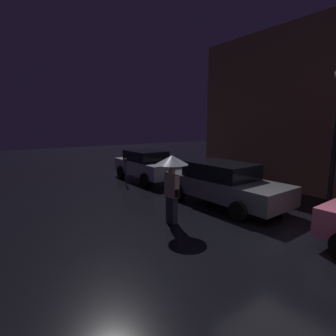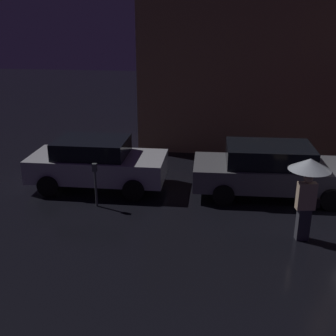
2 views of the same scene
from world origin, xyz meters
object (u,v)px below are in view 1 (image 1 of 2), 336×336
at_px(parked_car_silver, 147,165).
at_px(parked_car_grey, 223,183).
at_px(parking_meter, 126,168).
at_px(pedestrian_with_umbrella, 172,171).

distance_m(parked_car_silver, parked_car_grey, 5.20).
bearing_deg(parking_meter, pedestrian_with_umbrella, -12.60).
xyz_separation_m(parked_car_silver, pedestrian_with_umbrella, (5.64, -2.58, 0.75)).
bearing_deg(parked_car_grey, pedestrian_with_umbrella, -82.01).
height_order(parked_car_silver, pedestrian_with_umbrella, pedestrian_with_umbrella).
bearing_deg(parked_car_grey, parking_meter, -164.92).
height_order(pedestrian_with_umbrella, parking_meter, pedestrian_with_umbrella).
height_order(parked_car_silver, parked_car_grey, parked_car_silver).
height_order(parked_car_grey, pedestrian_with_umbrella, pedestrian_with_umbrella).
bearing_deg(parked_car_grey, parked_car_silver, 178.92).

